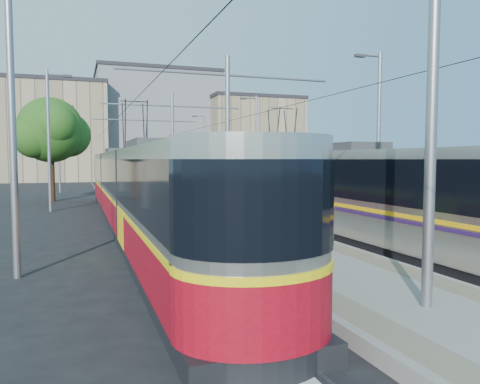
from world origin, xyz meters
name	(u,v)px	position (x,y,z in m)	size (l,w,h in m)	color
ground	(320,273)	(0.00, 0.00, 0.00)	(160.00, 160.00, 0.00)	black
platform	(183,206)	(0.00, 17.00, 0.15)	(4.00, 50.00, 0.30)	gray
tactile_strip_left	(159,204)	(-1.45, 17.00, 0.30)	(0.70, 50.00, 0.01)	gray
tactile_strip_right	(206,203)	(1.45, 17.00, 0.30)	(0.70, 50.00, 0.01)	gray
rails	(183,208)	(0.00, 17.00, 0.02)	(8.71, 70.00, 0.03)	gray
track_arrow	(223,326)	(-3.60, -3.00, 0.01)	(1.20, 5.00, 0.01)	silver
tram_left	(136,189)	(-3.60, 10.00, 1.71)	(2.43, 30.91, 5.50)	black
tram_right	(282,182)	(3.60, 10.42, 1.86)	(2.43, 30.12, 5.50)	black
catenary	(193,131)	(0.00, 14.15, 4.52)	(9.20, 70.00, 7.00)	gray
street_lamps	(170,142)	(0.00, 21.00, 4.18)	(15.18, 38.22, 8.00)	gray
shelter	(200,187)	(0.17, 13.45, 1.52)	(0.82, 1.15, 2.33)	black
tree	(55,132)	(-7.44, 25.24, 4.98)	(5.07, 4.69, 7.37)	#382314
building_left	(46,132)	(-10.00, 60.00, 6.83)	(16.32, 12.24, 13.65)	tan
building_centre	(156,126)	(6.00, 64.00, 8.29)	(18.36, 14.28, 16.55)	gray
building_right	(252,138)	(20.00, 58.00, 6.30)	(14.28, 10.20, 12.58)	tan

